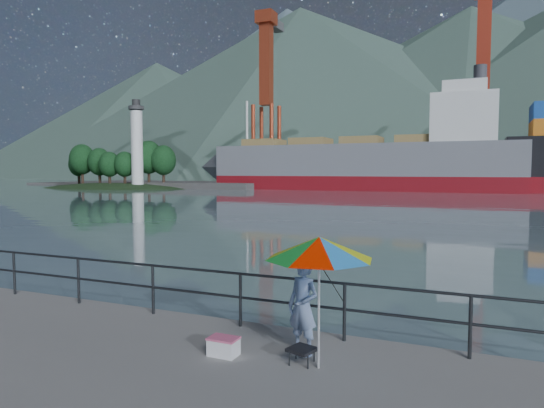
{
  "coord_description": "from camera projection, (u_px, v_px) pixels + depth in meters",
  "views": [
    {
      "loc": [
        5.08,
        -6.28,
        2.93
      ],
      "look_at": [
        -0.2,
        6.0,
        2.0
      ],
      "focal_mm": 32.0,
      "sensor_mm": 36.0,
      "label": 1
    }
  ],
  "objects": [
    {
      "name": "harbor_water",
      "position": [
        459.0,
        181.0,
        127.09
      ],
      "size": [
        500.0,
        280.0,
        0.0
      ],
      "primitive_type": "cube",
      "color": "slate",
      "rests_on": "ground"
    },
    {
      "name": "far_dock",
      "position": [
        509.0,
        186.0,
        89.24
      ],
      "size": [
        200.0,
        40.0,
        0.4
      ],
      "primitive_type": "cube",
      "color": "#514F4C",
      "rests_on": "ground"
    },
    {
      "name": "guardrail",
      "position": [
        195.0,
        294.0,
        9.48
      ],
      "size": [
        22.0,
        0.06,
        1.03
      ],
      "color": "#2D3033",
      "rests_on": "ground"
    },
    {
      "name": "lighthouse_islet",
      "position": [
        114.0,
        185.0,
        86.42
      ],
      "size": [
        48.0,
        26.4,
        19.2
      ],
      "color": "#263F1E",
      "rests_on": "ground"
    },
    {
      "name": "fisherman",
      "position": [
        303.0,
        307.0,
        7.7
      ],
      "size": [
        0.65,
        0.53,
        1.53
      ],
      "primitive_type": "imported",
      "rotation": [
        0.0,
        0.0,
        -0.34
      ],
      "color": "#2B5697",
      "rests_on": "ground"
    },
    {
      "name": "beach_umbrella",
      "position": [
        319.0,
        248.0,
        7.07
      ],
      "size": [
        1.94,
        1.94,
        1.97
      ],
      "color": "white",
      "rests_on": "ground"
    },
    {
      "name": "folding_stool",
      "position": [
        302.0,
        355.0,
        7.35
      ],
      "size": [
        0.46,
        0.46,
        0.24
      ],
      "color": "black",
      "rests_on": "ground"
    },
    {
      "name": "cooler_bag",
      "position": [
        224.0,
        347.0,
        7.67
      ],
      "size": [
        0.46,
        0.31,
        0.26
      ],
      "primitive_type": "cube",
      "rotation": [
        0.0,
        0.0,
        -0.02
      ],
      "color": "silver",
      "rests_on": "ground"
    },
    {
      "name": "fishing_rod",
      "position": [
        331.0,
        331.0,
        8.82
      ],
      "size": [
        0.06,
        1.64,
        1.15
      ],
      "primitive_type": "cylinder",
      "rotation": [
        0.96,
        0.0,
        -0.03
      ],
      "color": "black",
      "rests_on": "ground"
    },
    {
      "name": "bulk_carrier",
      "position": [
        372.0,
        162.0,
        76.54
      ],
      "size": [
        47.84,
        8.28,
        14.5
      ],
      "color": "maroon",
      "rests_on": "ground"
    }
  ]
}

